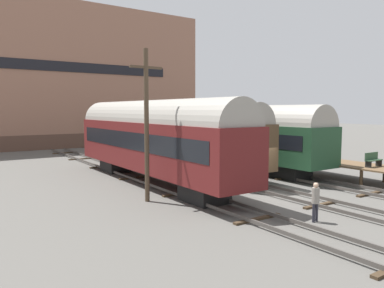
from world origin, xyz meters
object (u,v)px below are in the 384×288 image
Objects in this scene: train_car_green at (239,133)px; train_car_brown at (177,132)px; utility_pole at (147,123)px; bench at (373,159)px; train_car_maroon at (151,136)px; person_worker at (316,198)px.

train_car_green is 0.87× the size of train_car_brown.
utility_pole is at bearing -153.30° from train_car_green.
train_car_brown reaches higher than bench.
bench is (7.10, -12.18, -1.37)m from train_car_brown.
utility_pole is at bearing -130.19° from train_car_brown.
train_car_maroon is at bearing -137.90° from train_car_brown.
bench is at bearing -16.38° from utility_pole.
person_worker is at bearing -162.06° from bench.
train_car_maroon is 5.93m from train_car_brown.
train_car_brown reaches higher than person_worker.
train_car_green reaches higher than bench.
train_car_green reaches higher than person_worker.
train_car_brown is at bearing 150.99° from train_car_green.
train_car_maroon is at bearing 144.49° from bench.
bench is at bearing -35.51° from train_car_maroon.
person_worker is 8.93m from utility_pole.
train_car_green is 2.11× the size of utility_pole.
train_car_green is 10.19m from bench.
utility_pole reaches higher than train_car_brown.
bench is at bearing 17.94° from person_worker.
bench is (2.70, -9.74, -1.25)m from train_car_green.
train_car_maroon is 4.88m from utility_pole.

